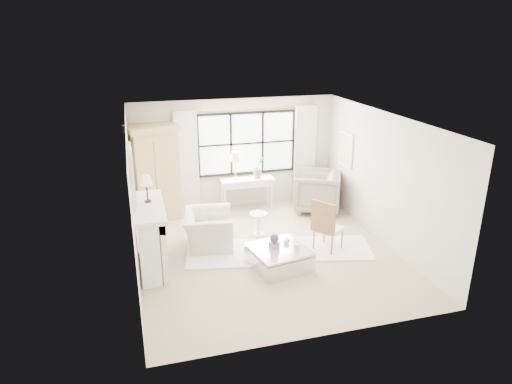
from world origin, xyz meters
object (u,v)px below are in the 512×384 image
(console_table, at_px, (247,194))
(coffee_table, at_px, (279,258))
(club_armchair, at_px, (208,229))
(armoire, at_px, (155,173))

(console_table, height_order, coffee_table, console_table)
(coffee_table, bearing_deg, console_table, 76.52)
(club_armchair, xyz_separation_m, coffee_table, (1.12, -1.25, -0.18))
(console_table, relative_size, coffee_table, 1.11)
(armoire, bearing_deg, club_armchair, -78.26)
(armoire, height_order, club_armchair, armoire)
(console_table, xyz_separation_m, coffee_table, (-0.15, -3.02, -0.22))
(armoire, distance_m, club_armchair, 2.11)
(console_table, bearing_deg, coffee_table, -92.83)
(console_table, height_order, club_armchair, console_table)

